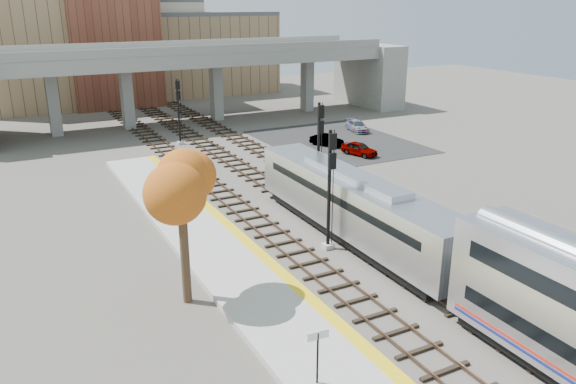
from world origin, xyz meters
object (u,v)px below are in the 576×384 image
tree (181,190)px  car_b (327,140)px  locomotive (353,205)px  signal_mast_far (179,113)px  signal_mast_mid (319,152)px  car_a (359,149)px  signal_mast_near (330,191)px  car_c (357,126)px

tree → car_b: size_ratio=2.22×
locomotive → signal_mast_far: 28.80m
signal_mast_mid → car_a: size_ratio=1.95×
locomotive → signal_mast_far: (-2.10, 28.71, 1.02)m
locomotive → signal_mast_mid: 7.89m
signal_mast_near → signal_mast_mid: size_ratio=1.00×
signal_mast_near → signal_mast_far: signal_mast_near is taller
locomotive → signal_mast_mid: (2.00, 7.51, 1.39)m
locomotive → car_a: locomotive is taller
locomotive → car_b: (11.03, 21.02, -1.65)m
locomotive → car_a: (11.87, 16.40, -1.60)m
signal_mast_near → signal_mast_far: (0.00, 29.34, -0.37)m
car_b → signal_mast_far: bearing=122.7°
signal_mast_mid → car_c: signal_mast_mid is taller
signal_mast_mid → tree: tree is taller
signal_mast_near → car_a: 22.23m
signal_mast_mid → signal_mast_far: size_ratio=1.08×
locomotive → car_a: 20.31m
signal_mast_near → car_c: 32.76m
signal_mast_mid → locomotive: bearing=-104.9°
locomotive → signal_mast_far: signal_mast_far is taller
car_b → tree: bearing=-160.6°
signal_mast_far → car_c: signal_mast_far is taller
tree → car_c: tree is taller
signal_mast_far → tree: size_ratio=0.85×
signal_mast_mid → car_b: (9.03, 13.51, -3.04)m
signal_mast_far → tree: tree is taller
signal_mast_mid → car_c: bearing=48.6°
signal_mast_near → car_c: bearing=52.6°
locomotive → tree: 12.45m
signal_mast_near → signal_mast_far: 29.35m
car_a → car_b: bearing=83.0°
car_a → car_c: size_ratio=0.90×
locomotive → signal_mast_near: size_ratio=2.60×
signal_mast_near → car_b: bearing=58.8°
car_a → car_b: 4.70m
locomotive → signal_mast_far: size_ratio=2.82×
car_b → car_c: 7.92m
signal_mast_near → car_b: size_ratio=2.05×
car_b → car_c: size_ratio=0.86×
locomotive → car_b: locomotive is taller
signal_mast_near → car_a: size_ratio=1.96×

